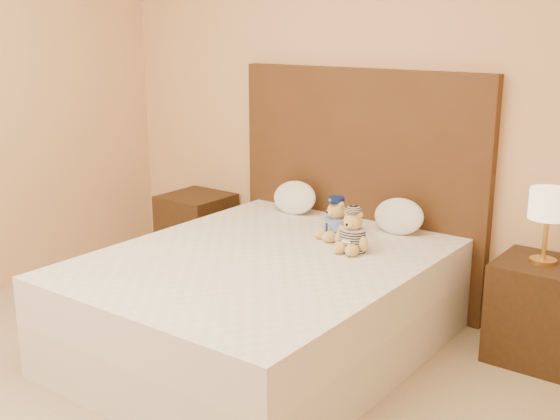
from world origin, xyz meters
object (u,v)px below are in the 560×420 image
object	(u,v)px
lamp	(548,208)
teddy_police	(336,218)
pillow_left	(295,196)
bed	(263,303)
pillow_right	(399,215)
nightstand_left	(197,231)
nightstand_right	(538,311)
teddy_prisoner	(353,231)

from	to	relation	value
lamp	teddy_police	size ratio (longest dim) A/B	1.61
lamp	pillow_left	bearing A→B (deg)	178.95
bed	pillow_right	xyz separation A→B (m)	(0.39, 0.83, 0.39)
nightstand_left	lamp	world-z (taller)	lamp
pillow_left	pillow_right	distance (m)	0.77
pillow_left	pillow_right	bearing A→B (deg)	0.00
nightstand_right	teddy_prisoner	xyz separation A→B (m)	(-0.90, -0.44, 0.40)
nightstand_left	nightstand_right	distance (m)	2.50
lamp	teddy_police	world-z (taller)	lamp
nightstand_left	teddy_prisoner	world-z (taller)	teddy_prisoner
bed	lamp	bearing A→B (deg)	32.62
lamp	teddy_prisoner	xyz separation A→B (m)	(-0.90, -0.44, -0.18)
nightstand_left	lamp	bearing A→B (deg)	0.00
nightstand_right	teddy_prisoner	bearing A→B (deg)	-153.75
pillow_right	nightstand_left	bearing A→B (deg)	-178.95
nightstand_right	pillow_left	distance (m)	1.68
bed	teddy_prisoner	bearing A→B (deg)	45.54
lamp	teddy_prisoner	size ratio (longest dim) A/B	1.65
nightstand_left	teddy_prisoner	bearing A→B (deg)	-15.53
bed	teddy_police	distance (m)	0.66
pillow_left	pillow_right	xyz separation A→B (m)	(0.77, 0.00, -0.00)
lamp	nightstand_right	bearing A→B (deg)	0.00
nightstand_left	lamp	distance (m)	2.56
pillow_right	nightstand_right	bearing A→B (deg)	-1.99
pillow_left	pillow_right	world-z (taller)	pillow_left
teddy_police	teddy_prisoner	xyz separation A→B (m)	(0.20, -0.15, -0.00)
nightstand_left	pillow_left	xyz separation A→B (m)	(0.87, 0.03, 0.39)
bed	teddy_prisoner	distance (m)	0.64
lamp	teddy_prisoner	world-z (taller)	lamp
nightstand_right	lamp	world-z (taller)	lamp
nightstand_left	lamp	xyz separation A→B (m)	(2.50, 0.00, 0.57)
teddy_police	pillow_right	world-z (taller)	teddy_police
nightstand_right	teddy_prisoner	size ratio (longest dim) A/B	2.27
lamp	pillow_right	size ratio (longest dim) A/B	1.25
nightstand_right	lamp	size ratio (longest dim) A/B	1.38
lamp	teddy_police	xyz separation A→B (m)	(-1.10, -0.30, -0.17)
bed	nightstand_left	distance (m)	1.48
lamp	pillow_right	world-z (taller)	lamp
lamp	pillow_left	world-z (taller)	lamp
teddy_police	bed	bearing A→B (deg)	-83.31
nightstand_right	pillow_right	xyz separation A→B (m)	(-0.86, 0.03, 0.39)
teddy_prisoner	pillow_right	world-z (taller)	teddy_prisoner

